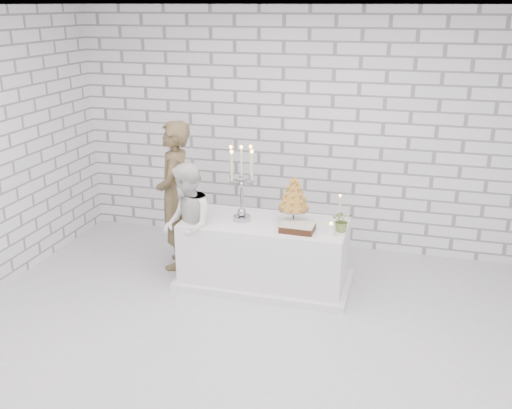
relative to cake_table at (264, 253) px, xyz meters
name	(u,v)px	position (x,y,z in m)	size (l,w,h in m)	color
ground	(252,342)	(0.20, -1.20, -0.38)	(6.00, 5.00, 0.01)	silver
ceiling	(251,5)	(0.20, -1.20, 2.62)	(6.00, 5.00, 0.01)	white
wall_back	(307,131)	(0.20, 1.30, 1.12)	(6.00, 0.01, 3.00)	white
wall_front	(103,352)	(0.20, -3.70, 1.12)	(6.00, 0.01, 3.00)	white
cake_table	(264,253)	(0.00, 0.00, 0.00)	(1.80, 0.80, 0.75)	white
groom	(175,196)	(-1.14, 0.20, 0.51)	(0.64, 0.42, 1.77)	brown
bride	(187,226)	(-0.81, -0.25, 0.33)	(0.69, 0.54, 1.41)	white
candelabra	(242,184)	(-0.25, -0.03, 0.80)	(0.34, 0.34, 0.84)	#9898A2
croquembouche	(294,200)	(0.31, 0.05, 0.64)	(0.34, 0.34, 0.53)	#97641D
chocolate_cake	(297,227)	(0.40, -0.17, 0.42)	(0.35, 0.25, 0.08)	black
pillar_candle	(331,229)	(0.75, -0.18, 0.44)	(0.08, 0.08, 0.12)	white
extra_taper	(339,211)	(0.80, 0.13, 0.54)	(0.06, 0.06, 0.32)	beige
flowers	(342,220)	(0.85, -0.05, 0.50)	(0.22, 0.19, 0.24)	#5F8343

